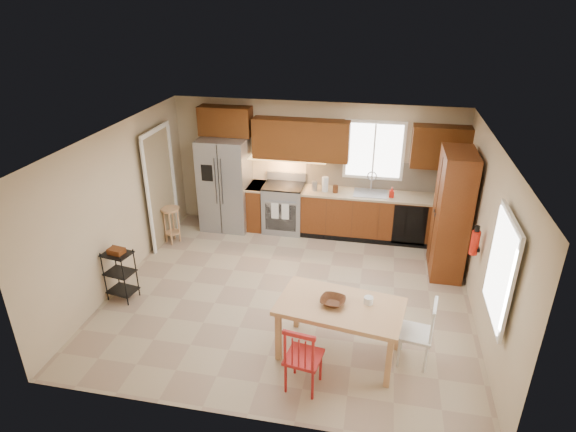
% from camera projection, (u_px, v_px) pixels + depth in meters
% --- Properties ---
extents(floor, '(5.50, 5.50, 0.00)m').
position_uv_depth(floor, '(290.00, 293.00, 7.58)').
color(floor, tan).
rests_on(floor, ground).
extents(ceiling, '(5.50, 5.00, 0.02)m').
position_uv_depth(ceiling, '(290.00, 139.00, 6.52)').
color(ceiling, silver).
rests_on(ceiling, ground).
extents(wall_back, '(5.50, 0.02, 2.50)m').
position_uv_depth(wall_back, '(315.00, 167.00, 9.27)').
color(wall_back, '#CCB793').
rests_on(wall_back, ground).
extents(wall_front, '(5.50, 0.02, 2.50)m').
position_uv_depth(wall_front, '(242.00, 328.00, 4.83)').
color(wall_front, '#CCB793').
rests_on(wall_front, ground).
extents(wall_left, '(0.02, 5.00, 2.50)m').
position_uv_depth(wall_left, '(118.00, 207.00, 7.54)').
color(wall_left, '#CCB793').
rests_on(wall_left, ground).
extents(wall_right, '(0.02, 5.00, 2.50)m').
position_uv_depth(wall_right, '(487.00, 239.00, 6.56)').
color(wall_right, '#CCB793').
rests_on(wall_right, ground).
extents(refrigerator, '(0.92, 0.75, 1.82)m').
position_uv_depth(refrigerator, '(226.00, 184.00, 9.38)').
color(refrigerator, gray).
rests_on(refrigerator, floor).
extents(range_stove, '(0.76, 0.63, 0.92)m').
position_uv_depth(range_stove, '(284.00, 208.00, 9.42)').
color(range_stove, gray).
rests_on(range_stove, floor).
extents(base_cabinet_narrow, '(0.30, 0.60, 0.90)m').
position_uv_depth(base_cabinet_narrow, '(257.00, 206.00, 9.54)').
color(base_cabinet_narrow, '#662E12').
rests_on(base_cabinet_narrow, floor).
extents(base_cabinet_run, '(2.92, 0.60, 0.90)m').
position_uv_depth(base_cabinet_run, '(379.00, 216.00, 9.11)').
color(base_cabinet_run, '#662E12').
rests_on(base_cabinet_run, floor).
extents(dishwasher, '(0.60, 0.02, 0.78)m').
position_uv_depth(dishwasher, '(410.00, 225.00, 8.76)').
color(dishwasher, black).
rests_on(dishwasher, floor).
extents(backsplash, '(2.92, 0.03, 0.55)m').
position_uv_depth(backsplash, '(382.00, 175.00, 9.06)').
color(backsplash, beige).
rests_on(backsplash, wall_back).
extents(upper_over_fridge, '(1.00, 0.35, 0.55)m').
position_uv_depth(upper_over_fridge, '(225.00, 121.00, 9.06)').
color(upper_over_fridge, '#59310E').
rests_on(upper_over_fridge, wall_back).
extents(upper_left_block, '(1.80, 0.35, 0.75)m').
position_uv_depth(upper_left_block, '(301.00, 139.00, 8.91)').
color(upper_left_block, '#59310E').
rests_on(upper_left_block, wall_back).
extents(upper_right_block, '(1.00, 0.35, 0.75)m').
position_uv_depth(upper_right_block, '(440.00, 147.00, 8.47)').
color(upper_right_block, '#59310E').
rests_on(upper_right_block, wall_back).
extents(window_back, '(1.12, 0.04, 1.12)m').
position_uv_depth(window_back, '(374.00, 150.00, 8.89)').
color(window_back, white).
rests_on(window_back, wall_back).
extents(sink, '(0.62, 0.46, 0.16)m').
position_uv_depth(sink, '(370.00, 195.00, 8.97)').
color(sink, gray).
rests_on(sink, base_cabinet_run).
extents(undercab_glow, '(1.60, 0.30, 0.01)m').
position_uv_depth(undercab_glow, '(285.00, 159.00, 9.11)').
color(undercab_glow, '#FFBF66').
rests_on(undercab_glow, wall_back).
extents(soap_bottle, '(0.09, 0.09, 0.19)m').
position_uv_depth(soap_bottle, '(392.00, 192.00, 8.76)').
color(soap_bottle, red).
rests_on(soap_bottle, base_cabinet_run).
extents(paper_towel, '(0.12, 0.12, 0.28)m').
position_uv_depth(paper_towel, '(325.00, 184.00, 9.00)').
color(paper_towel, silver).
rests_on(paper_towel, base_cabinet_run).
extents(canister_steel, '(0.11, 0.11, 0.18)m').
position_uv_depth(canister_steel, '(314.00, 186.00, 9.06)').
color(canister_steel, gray).
rests_on(canister_steel, base_cabinet_run).
extents(canister_wood, '(0.10, 0.10, 0.14)m').
position_uv_depth(canister_wood, '(335.00, 189.00, 8.97)').
color(canister_wood, '#502915').
rests_on(canister_wood, base_cabinet_run).
extents(pantry, '(0.50, 0.95, 2.10)m').
position_uv_depth(pantry, '(452.00, 214.00, 7.77)').
color(pantry, '#662E12').
rests_on(pantry, floor).
extents(fire_extinguisher, '(0.12, 0.12, 0.36)m').
position_uv_depth(fire_extinguisher, '(475.00, 243.00, 6.78)').
color(fire_extinguisher, red).
rests_on(fire_extinguisher, wall_right).
extents(window_right, '(0.04, 1.02, 1.32)m').
position_uv_depth(window_right, '(501.00, 269.00, 5.47)').
color(window_right, white).
rests_on(window_right, wall_right).
extents(doorway, '(0.04, 0.95, 2.10)m').
position_uv_depth(doorway, '(160.00, 189.00, 8.76)').
color(doorway, '#8C7A59').
rests_on(doorway, wall_left).
extents(dining_table, '(1.66, 1.10, 0.76)m').
position_uv_depth(dining_table, '(339.00, 330.00, 6.16)').
color(dining_table, tan).
rests_on(dining_table, floor).
extents(chair_red, '(0.49, 0.49, 0.91)m').
position_uv_depth(chair_red, '(304.00, 356.00, 5.61)').
color(chair_red, '#A61A19').
rests_on(chair_red, floor).
extents(chair_white, '(0.49, 0.49, 0.91)m').
position_uv_depth(chair_white, '(416.00, 332.00, 6.00)').
color(chair_white, silver).
rests_on(chair_white, floor).
extents(table_bowl, '(0.36, 0.36, 0.08)m').
position_uv_depth(table_bowl, '(333.00, 304.00, 6.01)').
color(table_bowl, '#502915').
rests_on(table_bowl, dining_table).
extents(table_jar, '(0.13, 0.13, 0.13)m').
position_uv_depth(table_jar, '(368.00, 302.00, 6.01)').
color(table_jar, silver).
rests_on(table_jar, dining_table).
extents(bar_stool, '(0.41, 0.41, 0.69)m').
position_uv_depth(bar_stool, '(172.00, 225.00, 9.00)').
color(bar_stool, tan).
rests_on(bar_stool, floor).
extents(utility_cart, '(0.46, 0.39, 0.82)m').
position_uv_depth(utility_cart, '(120.00, 275.00, 7.29)').
color(utility_cart, black).
rests_on(utility_cart, floor).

